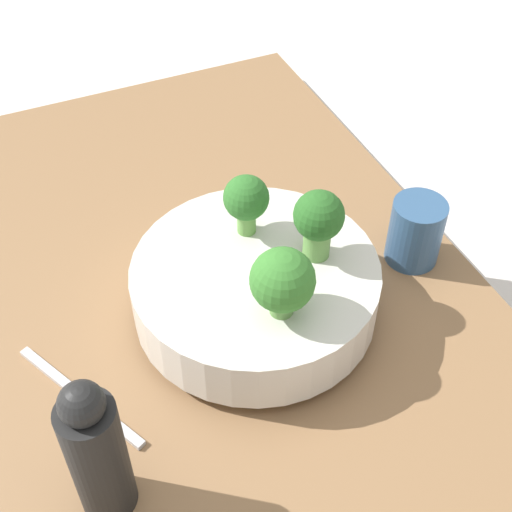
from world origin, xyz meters
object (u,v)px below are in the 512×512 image
bowl (256,290)px  cup (415,232)px  pepper_mill (96,452)px  fork (80,396)px

bowl → cup: size_ratio=3.21×
pepper_mill → cup: bearing=110.1°
bowl → cup: bearing=92.4°
cup → fork: (0.04, -0.43, -0.04)m
bowl → cup: cup is taller
cup → bowl: bearing=-87.6°
fork → pepper_mill: bearing=-0.7°
pepper_mill → fork: bearing=179.3°
pepper_mill → fork: pepper_mill is taller
fork → bowl: bearing=97.3°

